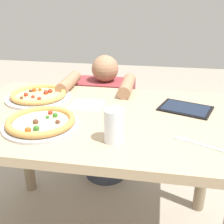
% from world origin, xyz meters
% --- Properties ---
extents(dining_table, '(1.30, 0.81, 0.75)m').
position_xyz_m(dining_table, '(0.00, 0.00, 0.64)').
color(dining_table, tan).
rests_on(dining_table, ground).
extents(pizza_near, '(0.32, 0.32, 0.04)m').
position_xyz_m(pizza_near, '(-0.21, -0.16, 0.77)').
color(pizza_near, '#B7B7BC').
rests_on(pizza_near, dining_table).
extents(pizza_far, '(0.35, 0.35, 0.04)m').
position_xyz_m(pizza_far, '(-0.36, 0.16, 0.77)').
color(pizza_far, '#B7B7BC').
rests_on(pizza_far, dining_table).
extents(water_cup_clear, '(0.08, 0.08, 0.13)m').
position_xyz_m(water_cup_clear, '(0.11, -0.23, 0.82)').
color(water_cup_clear, silver).
rests_on(water_cup_clear, dining_table).
extents(paper_napkin, '(0.16, 0.15, 0.00)m').
position_xyz_m(paper_napkin, '(-0.08, 0.11, 0.75)').
color(paper_napkin, white).
rests_on(paper_napkin, dining_table).
extents(fork, '(0.19, 0.10, 0.00)m').
position_xyz_m(fork, '(0.43, -0.20, 0.75)').
color(fork, silver).
rests_on(fork, dining_table).
extents(tablet, '(0.28, 0.24, 0.01)m').
position_xyz_m(tablet, '(0.40, 0.14, 0.75)').
color(tablet, black).
rests_on(tablet, dining_table).
extents(diner_seated, '(0.42, 0.52, 0.90)m').
position_xyz_m(diner_seated, '(-0.08, 0.58, 0.41)').
color(diner_seated, '#333847').
rests_on(diner_seated, ground).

